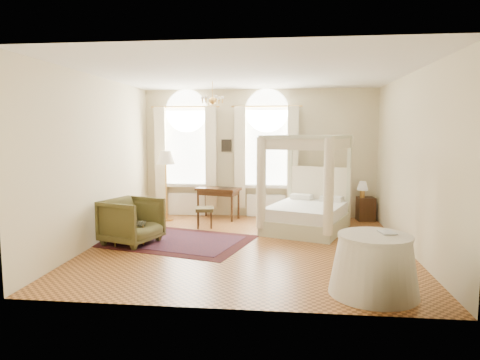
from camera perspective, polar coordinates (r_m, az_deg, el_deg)
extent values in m
plane|color=#AF6D33|center=(8.44, 1.10, -8.76)|extent=(6.00, 6.00, 0.00)
plane|color=beige|center=(11.15, 2.54, 3.57)|extent=(6.00, 0.00, 6.00)
plane|color=beige|center=(5.19, -1.91, 0.15)|extent=(6.00, 0.00, 6.00)
plane|color=beige|center=(8.95, -18.40, 2.51)|extent=(0.00, 6.00, 6.00)
plane|color=beige|center=(8.43, 21.89, 2.14)|extent=(0.00, 6.00, 6.00)
plane|color=white|center=(8.21, 1.15, 14.05)|extent=(6.00, 6.00, 0.00)
cube|color=white|center=(11.40, -7.07, 4.34)|extent=(1.10, 0.04, 1.90)
cylinder|color=white|center=(11.40, -7.14, 9.12)|extent=(1.10, 0.04, 1.10)
cube|color=white|center=(11.39, -7.10, -0.66)|extent=(1.32, 0.24, 0.08)
cube|color=beige|center=(11.42, -10.53, 3.03)|extent=(0.28, 0.14, 2.60)
cube|color=beige|center=(11.10, -3.89, 3.03)|extent=(0.28, 0.14, 2.60)
cube|color=white|center=(11.48, -7.05, -3.17)|extent=(1.00, 0.12, 0.58)
cube|color=white|center=(11.10, 3.57, 4.32)|extent=(1.10, 0.04, 1.90)
cylinder|color=white|center=(11.10, 3.60, 9.23)|extent=(1.10, 0.04, 1.10)
cube|color=white|center=(11.09, 3.51, -0.81)|extent=(1.32, 0.24, 0.08)
cube|color=beige|center=(10.99, 0.02, 3.01)|extent=(0.28, 0.14, 2.60)
cube|color=beige|center=(10.93, 7.03, 2.94)|extent=(0.28, 0.14, 2.60)
cube|color=white|center=(11.19, 3.50, -3.39)|extent=(1.00, 0.12, 0.58)
cylinder|color=gold|center=(9.49, -3.71, 11.80)|extent=(0.02, 0.02, 0.40)
sphere|color=gold|center=(9.47, -3.70, 10.48)|extent=(0.16, 0.16, 0.16)
sphere|color=beige|center=(9.44, -2.36, 10.93)|extent=(0.07, 0.07, 0.07)
sphere|color=beige|center=(9.65, -2.85, 10.83)|extent=(0.07, 0.07, 0.07)
sphere|color=beige|center=(9.68, -4.16, 10.80)|extent=(0.07, 0.07, 0.07)
sphere|color=beige|center=(9.52, -5.03, 10.87)|extent=(0.07, 0.07, 0.07)
sphere|color=beige|center=(9.31, -4.59, 10.97)|extent=(0.07, 0.07, 0.07)
sphere|color=beige|center=(9.27, -3.23, 11.00)|extent=(0.07, 0.07, 0.07)
cube|color=black|center=(11.20, -1.82, 4.61)|extent=(0.26, 0.03, 0.32)
cube|color=black|center=(11.10, 10.06, 5.01)|extent=(0.22, 0.03, 0.26)
cube|color=#BBBC98|center=(9.76, 8.85, -5.74)|extent=(2.12, 2.33, 0.33)
cube|color=white|center=(9.70, 8.88, -4.05)|extent=(2.00, 2.22, 0.26)
cube|color=beige|center=(10.52, 10.44, -1.24)|extent=(1.48, 0.60, 1.10)
cube|color=#BBBC98|center=(10.69, 6.71, 0.18)|extent=(0.11, 0.11, 2.10)
cube|color=#BBBC98|center=(10.30, 14.30, -0.22)|extent=(0.11, 0.11, 2.10)
cube|color=#BBBC98|center=(9.02, 2.84, -0.96)|extent=(0.11, 0.11, 2.10)
cube|color=#BBBC98|center=(8.55, 11.74, -1.50)|extent=(0.11, 0.11, 2.10)
cube|color=#BBBC98|center=(10.41, 10.55, 5.74)|extent=(1.48, 0.60, 0.07)
cube|color=#BBBC98|center=(8.68, 7.27, 5.66)|extent=(1.48, 0.60, 0.07)
cube|color=#BBBC98|center=(9.78, 5.00, 5.78)|extent=(0.72, 1.83, 0.07)
cube|color=#BBBC98|center=(9.35, 13.30, 5.60)|extent=(0.72, 1.83, 0.07)
cube|color=beige|center=(10.41, 10.54, 5.04)|extent=(1.52, 0.58, 0.26)
cube|color=beige|center=(8.69, 7.26, 4.82)|extent=(1.52, 0.58, 0.26)
cube|color=beige|center=(9.78, 4.99, 5.03)|extent=(0.71, 1.87, 0.26)
cube|color=beige|center=(9.36, 13.28, 4.81)|extent=(0.71, 1.87, 0.26)
cylinder|color=beige|center=(9.01, 2.84, -0.38)|extent=(0.20, 0.20, 1.92)
cylinder|color=beige|center=(8.54, 11.75, -0.89)|extent=(0.20, 0.20, 1.92)
cube|color=#381E0F|center=(11.15, 16.41, -3.72)|extent=(0.45, 0.42, 0.59)
cylinder|color=gold|center=(11.05, 16.00, -1.74)|extent=(0.12, 0.12, 0.20)
cone|color=beige|center=(11.02, 16.03, -0.73)|extent=(0.27, 0.27, 0.22)
cube|color=#381E0F|center=(10.84, -2.92, -1.21)|extent=(1.18, 0.83, 0.06)
cube|color=#381E0F|center=(10.86, -2.91, -1.71)|extent=(1.04, 0.70, 0.11)
cylinder|color=#381E0F|center=(11.30, -4.59, -2.93)|extent=(0.05, 0.05, 0.75)
cylinder|color=#381E0F|center=(10.90, -0.20, -3.25)|extent=(0.05, 0.05, 0.75)
cylinder|color=#381E0F|center=(10.92, -5.61, -3.26)|extent=(0.05, 0.05, 0.75)
cylinder|color=#381E0F|center=(10.52, -1.10, -3.61)|extent=(0.05, 0.05, 0.75)
imported|color=black|center=(10.69, -1.82, -1.06)|extent=(0.40, 0.29, 0.03)
cube|color=#41371C|center=(9.95, -4.74, -3.92)|extent=(0.47, 0.47, 0.08)
cylinder|color=#381E0F|center=(9.85, -5.63, -5.41)|extent=(0.04, 0.04, 0.38)
cylinder|color=#381E0F|center=(9.84, -3.86, -5.41)|extent=(0.04, 0.04, 0.38)
cylinder|color=#381E0F|center=(10.15, -5.57, -5.06)|extent=(0.04, 0.04, 0.38)
cylinder|color=#381E0F|center=(10.14, -3.85, -5.05)|extent=(0.04, 0.04, 0.38)
imported|color=#46401E|center=(8.78, -14.22, -5.33)|extent=(1.27, 1.25, 0.91)
cube|color=silver|center=(8.75, -14.51, -5.63)|extent=(0.72, 0.59, 0.02)
cylinder|color=gold|center=(8.65, -16.35, -7.23)|extent=(0.02, 0.02, 0.41)
cylinder|color=gold|center=(8.61, -12.76, -7.20)|extent=(0.02, 0.02, 0.41)
cylinder|color=gold|center=(8.99, -16.11, -6.71)|extent=(0.02, 0.02, 0.41)
cylinder|color=gold|center=(8.95, -12.66, -6.67)|extent=(0.02, 0.02, 0.41)
cylinder|color=gold|center=(10.94, -9.72, -5.22)|extent=(0.31, 0.31, 0.03)
cylinder|color=gold|center=(10.81, -9.80, -1.33)|extent=(0.04, 0.04, 1.53)
cone|color=beige|center=(10.73, -9.89, 2.98)|extent=(0.45, 0.45, 0.33)
cube|color=#3A0E0F|center=(8.88, -8.31, -8.03)|extent=(3.26, 2.70, 0.01)
cube|color=black|center=(8.88, -8.32, -7.99)|extent=(2.72, 2.16, 0.01)
cone|color=beige|center=(6.23, 17.43, -10.89)|extent=(1.22, 1.22, 0.78)
cylinder|color=beige|center=(6.12, 17.56, -7.18)|extent=(1.00, 1.00, 0.04)
imported|color=black|center=(6.20, 18.22, -6.71)|extent=(0.24, 0.29, 0.02)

